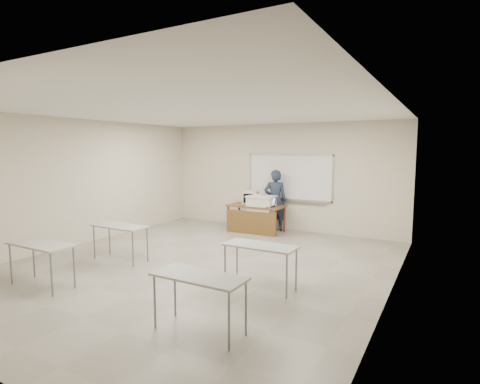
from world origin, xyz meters
The scene contains 10 objects.
floor centered at (0.00, 0.00, -0.01)m, with size 7.00×8.00×0.01m, color gray.
whiteboard centered at (0.30, 3.97, 1.48)m, with size 2.48×0.10×1.31m.
student_desks centered at (0.00, -1.35, 0.67)m, with size 4.40×2.20×0.73m.
instructor_desk centered at (-0.40, 3.19, 0.56)m, with size 1.54×0.77×0.75m.
podium centered at (-0.20, 3.20, 0.52)m, with size 0.73×0.53×1.03m.
crt_monitor centered at (-0.65, 3.43, 0.93)m, with size 0.40×0.45×0.38m.
laptop centered at (0.00, 3.18, 0.81)m, with size 0.36×0.33×0.26m.
mouse centered at (-0.20, 3.10, 0.77)m, with size 0.11×0.07×0.04m, color #A5A9AD.
keyboard centered at (-0.35, 3.28, 1.04)m, with size 0.43×0.14×0.02m, color beige.
presenter centered at (-0.01, 3.69, 0.86)m, with size 0.63×0.41×1.72m, color black.
Camera 1 is at (4.23, -5.84, 2.27)m, focal length 28.00 mm.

